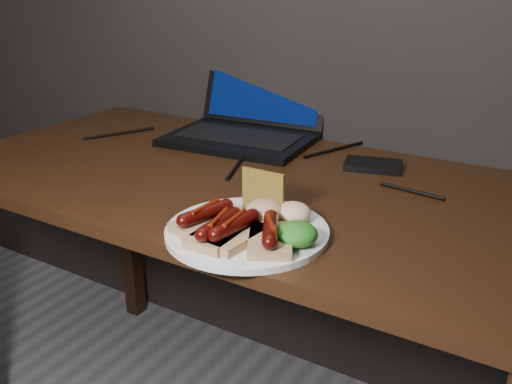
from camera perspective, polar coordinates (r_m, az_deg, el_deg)
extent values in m
cube|color=#34200D|center=(1.28, -1.83, 1.02)|extent=(1.40, 0.70, 0.03)
cube|color=#34200D|center=(2.02, -12.63, -2.97)|extent=(0.05, 0.05, 0.72)
cube|color=black|center=(1.51, -1.73, 5.29)|extent=(0.39, 0.29, 0.02)
cube|color=black|center=(1.51, -1.73, 5.67)|extent=(0.33, 0.17, 0.00)
cube|color=black|center=(1.63, 1.06, 10.94)|extent=(0.38, 0.12, 0.23)
cube|color=#081854|center=(1.63, 1.06, 10.94)|extent=(0.34, 0.10, 0.20)
cube|color=black|center=(1.34, 11.63, 2.64)|extent=(0.15, 0.11, 0.02)
cylinder|color=black|center=(1.32, -1.96, 2.61)|extent=(0.07, 0.17, 0.01)
cylinder|color=black|center=(1.46, 8.10, 4.30)|extent=(0.09, 0.21, 0.01)
cylinder|color=black|center=(1.22, 15.30, 0.11)|extent=(0.14, 0.03, 0.01)
cylinder|color=black|center=(1.63, -13.48, 5.74)|extent=(0.10, 0.18, 0.01)
cylinder|color=white|center=(0.99, -0.90, -3.98)|extent=(0.35, 0.35, 0.01)
cube|color=tan|center=(0.99, -5.02, -3.18)|extent=(0.10, 0.13, 0.02)
cylinder|color=#460804|center=(0.99, -5.06, -2.10)|extent=(0.05, 0.10, 0.02)
sphere|color=#460804|center=(0.96, -7.27, -2.89)|extent=(0.02, 0.02, 0.02)
sphere|color=#460804|center=(1.01, -2.97, -1.35)|extent=(0.03, 0.02, 0.02)
cylinder|color=#5E1304|center=(0.98, -5.08, -1.43)|extent=(0.01, 0.07, 0.01)
cube|color=tan|center=(0.95, -2.14, -4.43)|extent=(0.08, 0.12, 0.02)
cylinder|color=#460804|center=(0.94, -2.16, -3.31)|extent=(0.04, 0.10, 0.02)
sphere|color=#460804|center=(0.91, -4.10, -4.30)|extent=(0.03, 0.02, 0.02)
sphere|color=#460804|center=(0.97, -0.35, -2.37)|extent=(0.03, 0.02, 0.02)
cylinder|color=#5E1304|center=(0.93, -2.17, -2.61)|extent=(0.01, 0.07, 0.01)
cube|color=tan|center=(0.93, 1.44, -4.85)|extent=(0.12, 0.13, 0.02)
cylinder|color=#460804|center=(0.92, 1.45, -3.71)|extent=(0.07, 0.10, 0.02)
sphere|color=#460804|center=(0.88, 1.37, -5.04)|extent=(0.03, 0.02, 0.02)
sphere|color=#460804|center=(0.97, 1.53, -2.50)|extent=(0.03, 0.02, 0.02)
cylinder|color=#5E1304|center=(0.92, 1.46, -3.01)|extent=(0.05, 0.06, 0.01)
cube|color=tan|center=(0.95, -3.70, -4.32)|extent=(0.07, 0.12, 0.02)
cylinder|color=#460804|center=(0.94, -3.73, -3.20)|extent=(0.03, 0.10, 0.02)
sphere|color=#460804|center=(0.91, -5.41, -4.29)|extent=(0.03, 0.02, 0.02)
sphere|color=#460804|center=(0.98, -2.18, -2.19)|extent=(0.03, 0.02, 0.02)
cylinder|color=#5E1304|center=(0.94, -3.75, -2.51)|extent=(0.02, 0.07, 0.01)
cube|color=#AF8730|center=(1.03, 0.71, -0.10)|extent=(0.09, 0.01, 0.08)
ellipsoid|color=#1A5110|center=(0.93, 4.08, -4.21)|extent=(0.07, 0.07, 0.04)
ellipsoid|color=maroon|center=(1.01, 0.91, -1.88)|extent=(0.07, 0.07, 0.04)
ellipsoid|color=#ECE8CC|center=(1.01, 3.71, -2.05)|extent=(0.06, 0.06, 0.04)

